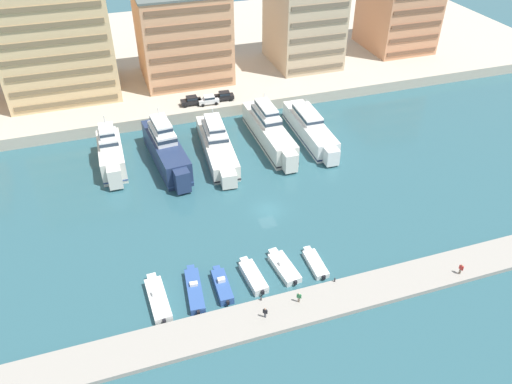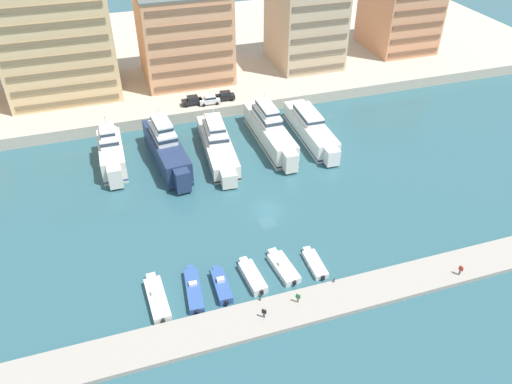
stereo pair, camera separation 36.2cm
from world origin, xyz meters
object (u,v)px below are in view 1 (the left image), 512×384
(pedestrian_near_edge, at_px, (299,297))
(yacht_white_center, at_px, (310,128))
(car_white_left, at_px, (209,100))
(car_black_mid_left, at_px, (224,96))
(motorboat_blue_mid_left, at_px, (222,286))
(motorboat_white_center, at_px, (284,267))
(yacht_ivory_center_left, at_px, (269,130))
(pedestrian_mid_deck, at_px, (461,268))
(yacht_navy_left, at_px, (166,149))
(pedestrian_far_side, at_px, (265,312))
(motorboat_white_far_left, at_px, (158,298))
(motorboat_blue_left, at_px, (194,290))
(yacht_ivory_mid_left, at_px, (217,144))
(motorboat_white_center_right, at_px, (315,263))
(yacht_ivory_far_left, at_px, (111,153))
(motorboat_white_center_left, at_px, (253,276))
(car_black_far_left, at_px, (191,100))

(pedestrian_near_edge, bearing_deg, yacht_white_center, 64.93)
(car_white_left, xyz_separation_m, car_black_mid_left, (3.35, 0.80, 0.00))
(motorboat_blue_mid_left, height_order, motorboat_white_center, motorboat_blue_mid_left)
(motorboat_blue_mid_left, bearing_deg, yacht_ivory_center_left, 61.31)
(pedestrian_mid_deck, bearing_deg, yacht_white_center, 96.08)
(yacht_navy_left, height_order, car_black_mid_left, yacht_navy_left)
(yacht_ivory_center_left, xyz_separation_m, pedestrian_mid_deck, (12.05, -40.10, -1.00))
(motorboat_blue_mid_left, bearing_deg, pedestrian_far_side, -61.76)
(motorboat_white_far_left, xyz_separation_m, motorboat_blue_left, (4.61, 0.06, -0.05))
(yacht_ivory_mid_left, bearing_deg, yacht_navy_left, -178.87)
(motorboat_blue_left, distance_m, motorboat_blue_mid_left, 3.50)
(pedestrian_mid_deck, bearing_deg, yacht_navy_left, 128.55)
(motorboat_white_center_right, bearing_deg, motorboat_blue_mid_left, -179.33)
(motorboat_blue_left, distance_m, motorboat_white_center_right, 16.36)
(yacht_ivory_center_left, xyz_separation_m, motorboat_white_center, (-9.12, -31.69, -2.11))
(yacht_ivory_far_left, xyz_separation_m, motorboat_white_far_left, (2.37, -32.73, -2.07))
(yacht_ivory_far_left, distance_m, yacht_ivory_mid_left, 18.15)
(yacht_ivory_far_left, xyz_separation_m, car_white_left, (20.43, 13.49, 0.64))
(motorboat_white_center_left, relative_size, car_white_left, 1.62)
(motorboat_white_center_left, xyz_separation_m, car_white_left, (5.79, 46.35, 2.72))
(motorboat_white_center_right, height_order, pedestrian_far_side, pedestrian_far_side)
(yacht_navy_left, height_order, motorboat_white_center, yacht_navy_left)
(car_black_mid_left, bearing_deg, motorboat_white_center_right, -90.54)
(motorboat_blue_left, distance_m, motorboat_white_center, 12.08)
(pedestrian_mid_deck, bearing_deg, yacht_ivory_center_left, 106.72)
(car_black_far_left, bearing_deg, yacht_ivory_center_left, -53.46)
(car_black_far_left, bearing_deg, yacht_ivory_far_left, -140.11)
(yacht_ivory_far_left, xyz_separation_m, car_black_mid_left, (23.78, 14.29, 0.64))
(car_white_left, bearing_deg, pedestrian_near_edge, -92.01)
(motorboat_white_far_left, bearing_deg, car_white_left, 68.65)
(yacht_white_center, distance_m, car_black_far_left, 24.68)
(yacht_white_center, relative_size, pedestrian_mid_deck, 13.12)
(motorboat_blue_mid_left, distance_m, car_black_far_left, 47.94)
(yacht_ivory_far_left, distance_m, motorboat_blue_mid_left, 34.82)
(pedestrian_near_edge, xyz_separation_m, pedestrian_mid_deck, (21.62, -2.12, 0.03))
(yacht_ivory_center_left, distance_m, motorboat_blue_left, 38.37)
(motorboat_blue_left, height_order, motorboat_white_center_left, motorboat_blue_left)
(yacht_ivory_center_left, height_order, motorboat_white_center_left, yacht_ivory_center_left)
(yacht_white_center, height_order, motorboat_blue_mid_left, yacht_white_center)
(yacht_ivory_mid_left, relative_size, car_black_mid_left, 5.25)
(motorboat_white_far_left, bearing_deg, motorboat_white_center, 0.99)
(car_black_mid_left, bearing_deg, yacht_white_center, -52.19)
(car_black_far_left, xyz_separation_m, pedestrian_near_edge, (1.55, -52.99, -1.71))
(motorboat_white_center_right, xyz_separation_m, pedestrian_mid_deck, (16.89, -7.85, 1.21))
(car_black_mid_left, bearing_deg, pedestrian_near_edge, -95.58)
(motorboat_blue_left, bearing_deg, yacht_white_center, 47.03)
(motorboat_white_center, distance_m, motorboat_white_center_right, 4.32)
(car_white_left, distance_m, pedestrian_far_side, 53.59)
(yacht_ivory_far_left, xyz_separation_m, motorboat_white_center_left, (14.64, -32.85, -2.07))
(yacht_ivory_mid_left, distance_m, car_black_far_left, 15.93)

